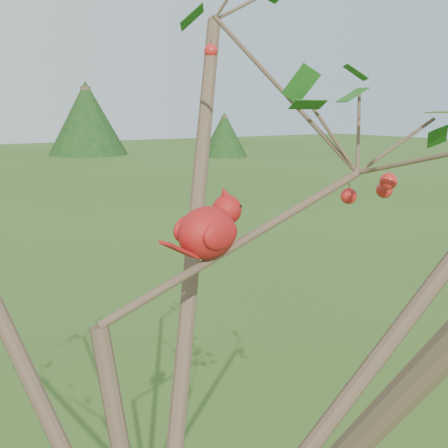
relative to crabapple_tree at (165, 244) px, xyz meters
name	(u,v)px	position (x,y,z in m)	size (l,w,h in m)	color
crabapple_tree	(165,244)	(0.00, 0.00, 0.00)	(2.35, 2.05, 2.95)	#453425
cardinal	(210,229)	(0.15, 0.11, -0.01)	(0.22, 0.13, 0.15)	#A71B0E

